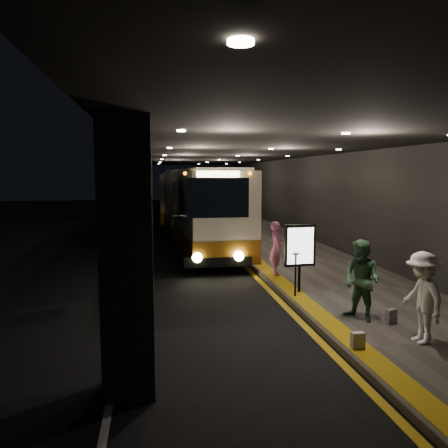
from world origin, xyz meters
TOP-DOWN VIEW (x-y plane):
  - ground at (0.00, 0.00)m, footprint 90.00×90.00m
  - lane_line_white at (-1.80, 5.00)m, footprint 0.12×50.00m
  - kerb_stripe_yellow at (2.35, 5.00)m, footprint 0.18×50.00m
  - sidewalk at (4.75, 5.00)m, footprint 4.50×50.00m
  - tactile_strip at (2.85, 5.00)m, footprint 0.50×50.00m
  - terminal_wall at (7.00, 5.00)m, footprint 0.10×50.00m
  - support_columns at (-1.50, 4.00)m, footprint 0.80×24.80m
  - canopy at (2.50, 5.00)m, footprint 9.00×50.00m
  - coach_main at (1.07, 5.27)m, footprint 3.07×11.74m
  - coach_second at (0.83, 16.43)m, footprint 3.02×11.05m
  - passenger_boarding at (2.96, -0.97)m, footprint 0.50×0.70m
  - passenger_waiting_green at (3.62, -5.74)m, footprint 0.94×1.07m
  - passenger_waiting_white at (4.17, -7.20)m, footprint 0.61×1.22m
  - bag_polka at (4.19, -6.08)m, footprint 0.30×0.21m
  - bag_plain at (2.80, -7.26)m, footprint 0.25×0.15m
  - info_sign at (3.00, -3.23)m, footprint 0.93×0.19m
  - stanchion_post at (2.75, -3.62)m, footprint 0.05×0.05m

SIDE VIEW (x-z plane):
  - ground at x=0.00m, z-range 0.00..0.00m
  - lane_line_white at x=-1.80m, z-range 0.00..0.01m
  - kerb_stripe_yellow at x=2.35m, z-range 0.00..0.01m
  - sidewalk at x=4.75m, z-range 0.00..0.15m
  - tactile_strip at x=2.85m, z-range 0.15..0.16m
  - bag_plain at x=2.80m, z-range 0.15..0.46m
  - bag_polka at x=4.19m, z-range 0.15..0.48m
  - stanchion_post at x=2.75m, z-range 0.15..1.35m
  - passenger_boarding at x=2.96m, z-range 0.15..1.94m
  - passenger_waiting_white at x=4.17m, z-range 0.15..2.00m
  - passenger_waiting_green at x=3.62m, z-range 0.15..2.03m
  - info_sign at x=3.00m, z-range 0.49..2.44m
  - coach_second at x=0.83m, z-range -0.07..3.36m
  - coach_main at x=1.07m, z-range -0.07..3.55m
  - support_columns at x=-1.50m, z-range 0.00..4.40m
  - terminal_wall at x=7.00m, z-range 0.00..6.00m
  - canopy at x=2.50m, z-range 4.40..4.80m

